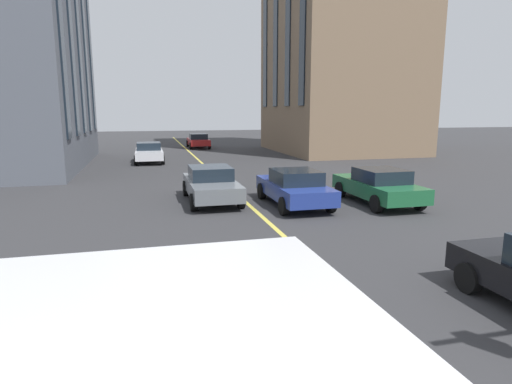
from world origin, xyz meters
The scene contains 7 objects.
lane_centre_line centered at (20.00, 0.00, 0.00)m, with size 80.00×0.16×0.01m.
car_red_far centered at (42.68, -1.24, 0.70)m, with size 4.40×1.95×1.37m.
car_grey_mid centered at (17.68, 1.28, 0.70)m, with size 4.40×1.95×1.37m.
car_white_near centered at (31.78, 3.48, 0.70)m, with size 4.40×1.95×1.37m.
car_green_parked_b centered at (15.70, -4.90, 0.70)m, with size 4.40×1.95×1.37m.
car_blue_trailing centered at (16.17, -1.64, 0.70)m, with size 4.40×1.95×1.37m.
building_left_near centered at (31.32, 11.63, 7.53)m, with size 16.06×8.38×15.06m.
Camera 1 is at (1.02, 3.74, 3.54)m, focal length 30.36 mm.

